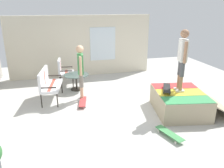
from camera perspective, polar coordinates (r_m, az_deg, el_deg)
The scene contains 11 objects.
ground_plane at distance 6.79m, azimuth 1.33°, elevation -6.91°, with size 12.00×12.00×0.10m, color beige.
house_facade at distance 9.86m, azimuth -7.57°, elevation 9.41°, with size 0.23×6.00×2.54m.
skate_ramp at distance 6.83m, azimuth 16.81°, elevation -4.34°, with size 1.97×2.40×0.61m.
patio_bench at distance 7.51m, azimuth -15.82°, elevation 0.47°, with size 1.32×0.75×1.02m.
patio_chair_near_house at distance 8.80m, azimuth -12.18°, elevation 3.52°, with size 0.67×0.61×1.02m.
patio_table at distance 8.31m, azimuth -8.96°, elevation 1.27°, with size 0.90×0.90×0.57m.
person_watching at distance 7.19m, azimuth -7.88°, elevation 3.85°, with size 0.48×0.27×1.78m.
person_skater at distance 6.52m, azimuth 17.28°, elevation 6.72°, with size 0.47×0.30×1.73m.
skateboard_by_bench at distance 7.16m, azimuth -7.35°, elevation -4.42°, with size 0.82×0.35×0.10m.
skateboard_spare at distance 5.63m, azimuth 14.24°, elevation -11.96°, with size 0.82×0.41×0.10m.
skateboard_on_ramp at distance 6.66m, azimuth 13.60°, elevation -1.00°, with size 0.80×0.55×0.10m.
Camera 1 is at (-5.84, 1.70, 2.96)m, focal length 36.42 mm.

